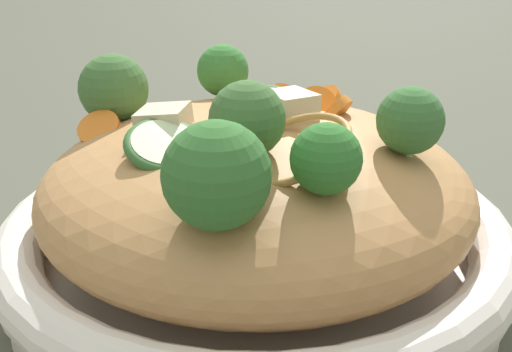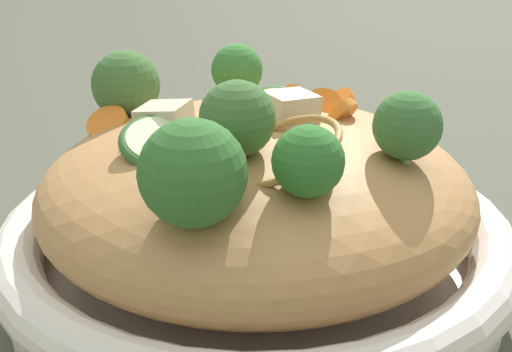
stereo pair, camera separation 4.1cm
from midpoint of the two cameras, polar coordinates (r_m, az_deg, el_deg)
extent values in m
plane|color=#4E5042|center=(0.44, 2.67, -9.16)|extent=(3.00, 3.00, 0.00)
cylinder|color=white|center=(0.44, 2.69, -7.92)|extent=(0.30, 0.30, 0.02)
torus|color=white|center=(0.42, 2.76, -4.83)|extent=(0.32, 0.32, 0.03)
ellipsoid|color=tan|center=(0.41, 2.84, -1.21)|extent=(0.26, 0.26, 0.09)
torus|color=tan|center=(0.35, 5.56, 2.15)|extent=(0.09, 0.09, 0.03)
torus|color=tan|center=(0.43, 3.59, 5.19)|extent=(0.05, 0.05, 0.01)
cone|color=#98C172|center=(0.31, -1.46, -4.21)|extent=(0.03, 0.02, 0.02)
sphere|color=#377032|center=(0.30, -1.51, 0.16)|extent=(0.06, 0.06, 0.05)
cone|color=#97C370|center=(0.38, 15.37, 0.89)|extent=(0.02, 0.02, 0.02)
sphere|color=#3C6F38|center=(0.37, 15.72, 4.04)|extent=(0.05, 0.05, 0.04)
cone|color=#A3B871|center=(0.46, -8.53, 4.49)|extent=(0.03, 0.03, 0.02)
sphere|color=#406C35|center=(0.46, -8.72, 7.45)|extent=(0.06, 0.06, 0.05)
cone|color=#9AC372|center=(0.33, 7.89, -1.90)|extent=(0.01, 0.01, 0.01)
sphere|color=#347731|center=(0.32, 8.07, 1.16)|extent=(0.04, 0.04, 0.03)
cone|color=#A2BD75|center=(0.35, 1.75, 1.62)|extent=(0.02, 0.02, 0.01)
sphere|color=#416B37|center=(0.35, 1.79, 4.79)|extent=(0.04, 0.04, 0.04)
cone|color=#97B66F|center=(0.49, 0.82, 6.35)|extent=(0.02, 0.02, 0.02)
sphere|color=#387A35|center=(0.48, 0.84, 8.89)|extent=(0.04, 0.04, 0.04)
cylinder|color=orange|center=(0.43, 8.31, 5.66)|extent=(0.03, 0.03, 0.02)
cylinder|color=orange|center=(0.47, 6.04, 6.66)|extent=(0.02, 0.02, 0.02)
cylinder|color=orange|center=(0.48, 9.09, 6.14)|extent=(0.03, 0.03, 0.02)
cylinder|color=orange|center=(0.39, -5.82, 3.91)|extent=(0.03, 0.03, 0.02)
cylinder|color=orange|center=(0.42, 9.97, 5.11)|extent=(0.02, 0.02, 0.02)
cylinder|color=orange|center=(0.44, -9.78, 4.29)|extent=(0.03, 0.03, 0.02)
cylinder|color=beige|center=(0.41, 3.98, 5.69)|extent=(0.04, 0.04, 0.02)
torus|color=#3A612C|center=(0.41, 3.98, 5.69)|extent=(0.05, 0.05, 0.02)
cylinder|color=beige|center=(0.37, -5.03, 2.78)|extent=(0.05, 0.05, 0.02)
torus|color=#34642E|center=(0.37, -5.03, 2.78)|extent=(0.06, 0.06, 0.02)
cube|color=beige|center=(0.39, -4.76, 4.62)|extent=(0.04, 0.03, 0.02)
cube|color=beige|center=(0.40, 5.85, 5.40)|extent=(0.04, 0.04, 0.02)
camera|label=1|loc=(0.02, -87.14, 1.21)|focal=47.56mm
camera|label=2|loc=(0.02, 92.86, -1.21)|focal=47.56mm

